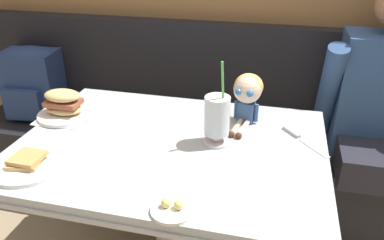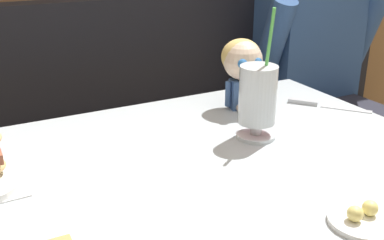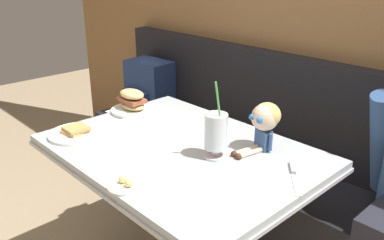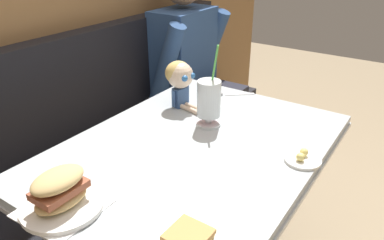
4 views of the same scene
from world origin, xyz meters
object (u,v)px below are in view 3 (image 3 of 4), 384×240
object	(u,v)px
seated_doll	(265,120)
butter_knife	(294,172)
milkshake_glass	(216,134)
sandwich_plate	(132,103)
butter_saucer	(125,185)
toast_plate	(77,133)
backpack	(149,86)

from	to	relation	value
seated_doll	butter_knife	bearing A→B (deg)	-21.91
milkshake_glass	seated_doll	distance (m)	0.21
milkshake_glass	sandwich_plate	xyz separation A→B (m)	(-0.64, 0.06, -0.05)
sandwich_plate	butter_saucer	world-z (taller)	sandwich_plate
sandwich_plate	butter_saucer	xyz separation A→B (m)	(0.59, -0.45, -0.04)
toast_plate	backpack	bearing A→B (deg)	124.67
sandwich_plate	butter_knife	world-z (taller)	sandwich_plate
seated_doll	backpack	bearing A→B (deg)	163.43
toast_plate	sandwich_plate	distance (m)	0.36
toast_plate	butter_knife	distance (m)	0.94
backpack	butter_saucer	bearing A→B (deg)	-40.76
toast_plate	seated_doll	size ratio (longest dim) A/B	1.11
milkshake_glass	butter_saucer	size ratio (longest dim) A/B	2.63
milkshake_glass	sandwich_plate	bearing A→B (deg)	174.34
butter_knife	backpack	xyz separation A→B (m)	(-1.44, 0.45, -0.09)
sandwich_plate	seated_doll	distance (m)	0.74
seated_doll	butter_saucer	bearing A→B (deg)	-102.93
milkshake_glass	seated_doll	bearing A→B (deg)	66.55
milkshake_glass	butter_knife	size ratio (longest dim) A/B	1.63
butter_saucer	backpack	world-z (taller)	backpack
milkshake_glass	seated_doll	xyz separation A→B (m)	(0.08, 0.19, 0.03)
butter_saucer	butter_knife	xyz separation A→B (m)	(0.34, 0.50, -0.00)
sandwich_plate	butter_knife	xyz separation A→B (m)	(0.93, 0.05, -0.04)
milkshake_glass	backpack	distance (m)	1.30
backpack	milkshake_glass	bearing A→B (deg)	-25.91
toast_plate	sandwich_plate	xyz separation A→B (m)	(-0.08, 0.35, 0.03)
butter_knife	backpack	size ratio (longest dim) A/B	0.48
butter_saucer	backpack	distance (m)	1.46
butter_knife	backpack	distance (m)	1.51
sandwich_plate	butter_knife	distance (m)	0.93
milkshake_glass	backpack	bearing A→B (deg)	154.09
toast_plate	butter_saucer	bearing A→B (deg)	-11.02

